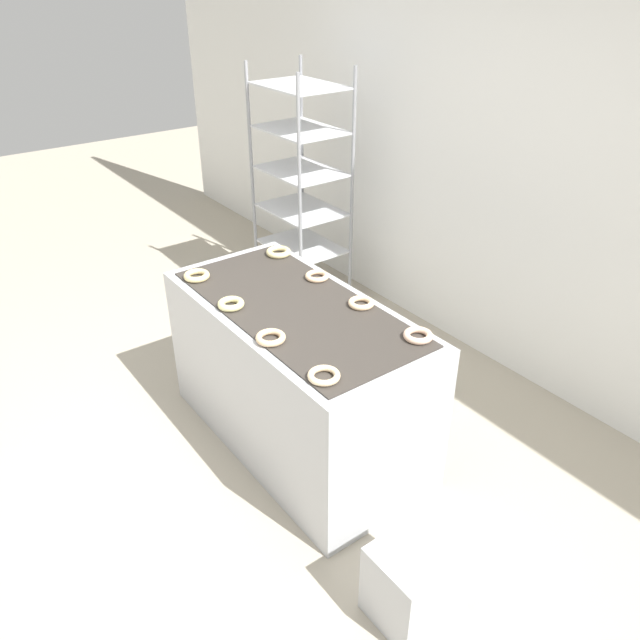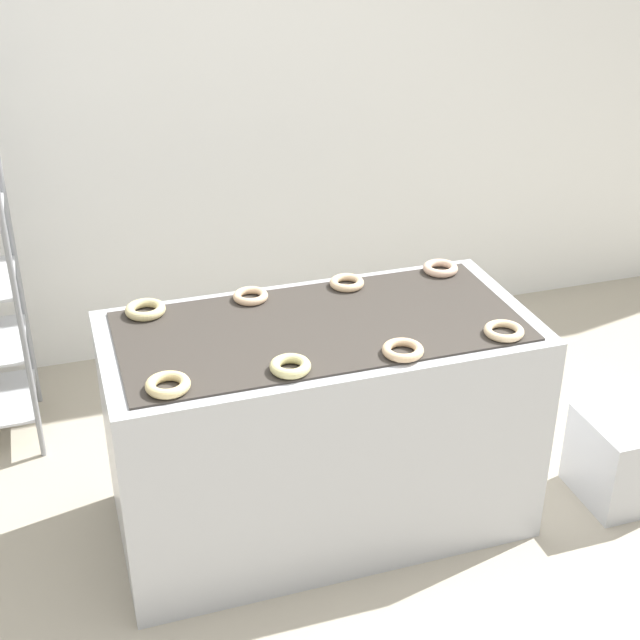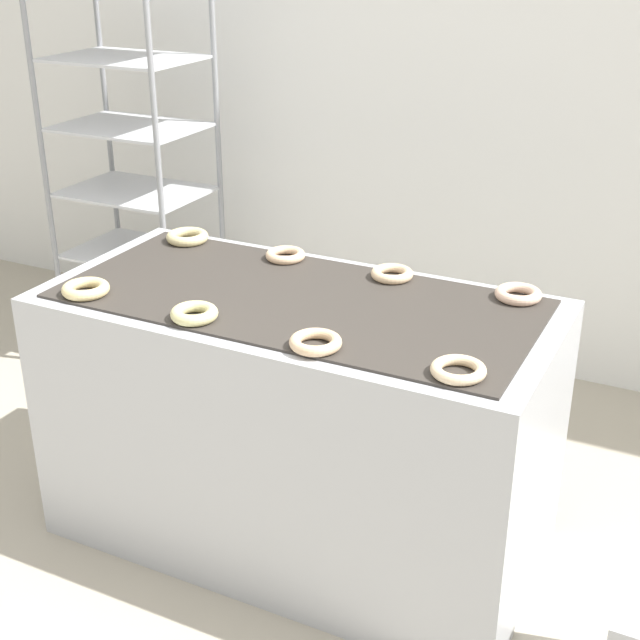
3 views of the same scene
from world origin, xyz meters
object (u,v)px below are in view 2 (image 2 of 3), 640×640
fryer_machine (320,426)px  donut_far_midleft (251,296)px  donut_near_right (504,331)px  donut_near_midright (403,350)px  donut_near_midleft (290,366)px  donut_far_left (145,310)px  glaze_bin (618,458)px  donut_far_right (440,268)px  donut_far_midright (347,283)px  donut_near_left (168,385)px

fryer_machine → donut_far_midleft: donut_far_midleft is taller
donut_near_right → donut_near_midright: bearing=-177.4°
donut_near_midleft → donut_far_left: (-0.38, 0.53, -0.00)m
donut_near_right → glaze_bin: bearing=1.8°
glaze_bin → donut_far_right: size_ratio=2.65×
donut_near_right → donut_far_right: 0.52m
donut_near_midleft → donut_far_right: donut_near_midleft is taller
fryer_machine → donut_near_midleft: (-0.18, -0.26, 0.44)m
donut_far_midleft → donut_far_midright: bearing=-0.3°
donut_far_midleft → donut_far_right: bearing=0.6°
donut_far_midright → donut_near_midleft: bearing=-125.4°
donut_near_left → donut_far_midleft: donut_near_left is taller
donut_near_left → donut_far_left: 0.52m
donut_near_right → donut_far_midleft: bearing=145.4°
donut_near_left → donut_far_left: bearing=89.5°
glaze_bin → donut_far_midright: size_ratio=2.76×
donut_far_right → donut_near_midright: bearing=-125.1°
glaze_bin → donut_near_midright: size_ratio=2.61×
donut_far_midright → donut_far_right: donut_far_right is taller
donut_far_left → donut_far_midleft: donut_far_left is taller
donut_near_midleft → donut_far_midleft: donut_near_midleft is taller
fryer_machine → glaze_bin: size_ratio=4.21×
donut_far_left → donut_far_midleft: size_ratio=1.12×
donut_near_left → donut_near_midright: 0.76m
donut_far_midright → donut_far_right: size_ratio=0.96×
donut_near_left → donut_near_midleft: same height
donut_far_left → donut_far_midright: bearing=-0.4°
donut_far_midleft → donut_near_left: bearing=-126.7°
donut_near_midright → donut_far_left: size_ratio=0.96×
donut_far_midright → donut_far_right: 0.39m
donut_far_left → donut_far_right: size_ratio=1.06×
donut_near_left → donut_far_midleft: 0.64m
glaze_bin → donut_near_midleft: (-1.33, -0.02, 0.68)m
fryer_machine → donut_far_midright: bearing=54.2°
donut_near_midleft → donut_near_right: bearing=0.5°
donut_near_right → donut_near_left: bearing=179.9°
fryer_machine → donut_near_midright: donut_near_midright is taller
donut_far_midright → fryer_machine: bearing=-125.8°
fryer_machine → donut_near_midright: size_ratio=11.00×
donut_near_right → donut_far_right: donut_far_right is taller
donut_near_left → donut_far_left: same height
donut_near_left → donut_far_midright: bearing=34.3°
donut_near_left → donut_far_right: (1.14, 0.52, -0.00)m
donut_far_midright → donut_far_midleft: bearing=179.7°
fryer_machine → donut_near_midleft: 0.54m
donut_near_midleft → donut_far_midright: size_ratio=1.02×
donut_near_midright → donut_far_midright: same height
glaze_bin → donut_far_midright: 1.28m
glaze_bin → donut_far_right: bearing=138.7°
donut_far_right → donut_far_midright: bearing=-178.5°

